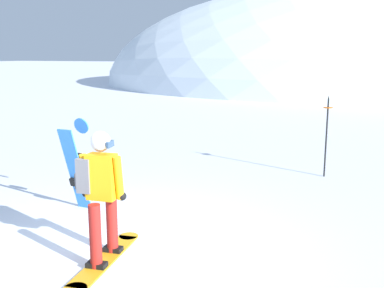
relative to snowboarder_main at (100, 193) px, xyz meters
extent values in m
plane|color=white|center=(-0.16, 0.28, -0.92)|extent=(300.00, 300.00, 0.00)
ellipsoid|color=white|center=(-2.45, 39.01, -0.92)|extent=(41.66, 37.49, 17.45)
cube|color=orange|center=(0.03, 0.00, -0.91)|extent=(0.53, 1.58, 0.02)
cylinder|color=orange|center=(-0.10, 0.77, -0.91)|extent=(0.28, 0.28, 0.02)
cube|color=black|center=(-0.01, 0.24, -0.86)|extent=(0.27, 0.18, 0.06)
cube|color=black|center=(0.07, -0.23, -0.86)|extent=(0.27, 0.18, 0.06)
cylinder|color=maroon|center=(-0.01, 0.24, -0.48)|extent=(0.15, 0.15, 0.82)
cylinder|color=maroon|center=(0.07, -0.23, -0.48)|extent=(0.15, 0.15, 0.82)
cube|color=#F4A314|center=(0.03, 0.00, 0.22)|extent=(0.39, 0.28, 0.58)
cylinder|color=#F4A314|center=(-0.20, -0.03, 0.22)|extent=(0.13, 0.19, 0.57)
cylinder|color=#F4A314|center=(0.26, 0.04, 0.22)|extent=(0.13, 0.19, 0.57)
sphere|color=black|center=(-0.22, 0.00, -0.03)|extent=(0.11, 0.11, 0.11)
sphere|color=black|center=(0.27, 0.08, -0.03)|extent=(0.11, 0.11, 0.11)
cube|color=slate|center=(-0.17, -0.03, 0.24)|extent=(0.22, 0.31, 0.44)
cube|color=slate|center=(-0.27, -0.04, 0.16)|extent=(0.09, 0.21, 0.20)
sphere|color=#9E7051|center=(0.03, 0.00, 0.64)|extent=(0.21, 0.21, 0.21)
sphere|color=silver|center=(0.03, 0.00, 0.67)|extent=(0.25, 0.25, 0.25)
cube|color=navy|center=(0.16, 0.03, 0.64)|extent=(0.06, 0.17, 0.08)
cube|color=blue|center=(-1.51, 1.37, -0.19)|extent=(0.28, 0.46, 1.46)
cylinder|color=blue|center=(-1.51, 1.59, 0.54)|extent=(0.28, 0.10, 0.27)
cube|color=black|center=(-1.51, 1.40, 0.03)|extent=(0.25, 0.11, 0.15)
cube|color=black|center=(-1.51, 1.40, -0.41)|extent=(0.25, 0.11, 0.15)
cylinder|color=black|center=(2.02, 5.45, -0.07)|extent=(0.04, 0.04, 1.71)
cylinder|color=orange|center=(2.02, 5.45, 0.61)|extent=(0.20, 0.20, 0.02)
cone|color=black|center=(2.02, 5.45, 0.83)|extent=(0.04, 0.04, 0.08)
camera|label=1|loc=(3.32, -4.49, 1.72)|focal=41.98mm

